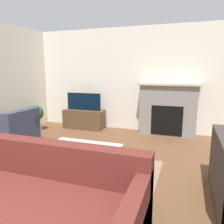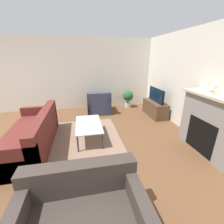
% 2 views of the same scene
% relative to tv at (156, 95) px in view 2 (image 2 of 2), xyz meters
% --- Properties ---
extents(wall_back, '(8.68, 0.06, 2.70)m').
position_rel_tv_xyz_m(wall_back, '(1.41, 0.34, 0.60)').
color(wall_back, silver).
rests_on(wall_back, ground_plane).
extents(wall_left, '(0.06, 8.16, 2.70)m').
position_rel_tv_xyz_m(wall_left, '(-1.46, -2.27, 0.60)').
color(wall_left, silver).
rests_on(wall_left, ground_plane).
extents(area_rug, '(2.36, 1.83, 0.00)m').
position_rel_tv_xyz_m(area_rug, '(1.17, -2.53, -0.75)').
color(area_rug, '#896B56').
rests_on(area_rug, ground_plane).
extents(fireplace, '(1.47, 0.47, 1.29)m').
position_rel_tv_xyz_m(fireplace, '(2.25, 0.11, -0.08)').
color(fireplace, gray).
rests_on(fireplace, ground_plane).
extents(tv_stand, '(1.12, 0.46, 0.52)m').
position_rel_tv_xyz_m(tv_stand, '(0.00, 0.00, -0.49)').
color(tv_stand, brown).
rests_on(tv_stand, ground_plane).
extents(tv, '(0.97, 0.06, 0.46)m').
position_rel_tv_xyz_m(tv, '(0.00, 0.00, 0.00)').
color(tv, black).
rests_on(tv, tv_stand).
extents(couch_sectional, '(2.23, 0.93, 0.82)m').
position_rel_tv_xyz_m(couch_sectional, '(1.30, -3.71, -0.47)').
color(couch_sectional, '#5B231E').
rests_on(couch_sectional, ground_plane).
extents(couch_loveseat, '(0.96, 1.37, 0.82)m').
position_rel_tv_xyz_m(couch_loveseat, '(3.49, -2.60, -0.46)').
color(couch_loveseat, '#3D332D').
rests_on(couch_loveseat, ground_plane).
extents(armchair_by_window, '(0.88, 0.87, 0.82)m').
position_rel_tv_xyz_m(armchair_by_window, '(-0.71, -1.93, -0.45)').
color(armchair_by_window, '#33384C').
rests_on(armchair_by_window, ground_plane).
extents(coffee_table, '(1.16, 0.63, 0.41)m').
position_rel_tv_xyz_m(coffee_table, '(1.17, -2.41, -0.37)').
color(coffee_table, '#333338').
rests_on(coffee_table, ground_plane).
extents(potted_plant, '(0.42, 0.42, 0.69)m').
position_rel_tv_xyz_m(potted_plant, '(-1.10, -0.66, -0.33)').
color(potted_plant, beige).
rests_on(potted_plant, ground_plane).
extents(mantel_clock, '(0.22, 0.07, 0.25)m').
position_rel_tv_xyz_m(mantel_clock, '(2.05, 0.11, 0.67)').
color(mantel_clock, beige).
rests_on(mantel_clock, fireplace).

